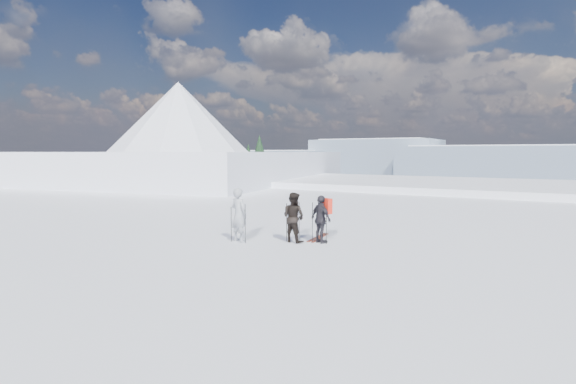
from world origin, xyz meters
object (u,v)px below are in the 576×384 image
at_px(skis_loose, 318,238).
at_px(skier_dark, 294,217).
at_px(skier_pack, 321,219).
at_px(skier_grey, 239,215).

bearing_deg(skis_loose, skier_dark, -111.69).
relative_size(skier_dark, skier_pack, 1.05).
relative_size(skier_pack, skis_loose, 0.94).
height_order(skier_grey, skier_dark, skier_grey).
bearing_deg(skier_grey, skis_loose, -125.19).
distance_m(skier_grey, skis_loose, 2.93).
height_order(skier_pack, skis_loose, skier_pack).
bearing_deg(skier_pack, skier_dark, 44.54).
distance_m(skier_grey, skier_dark, 1.84).
xyz_separation_m(skier_dark, skis_loose, (0.41, 1.04, -0.82)).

